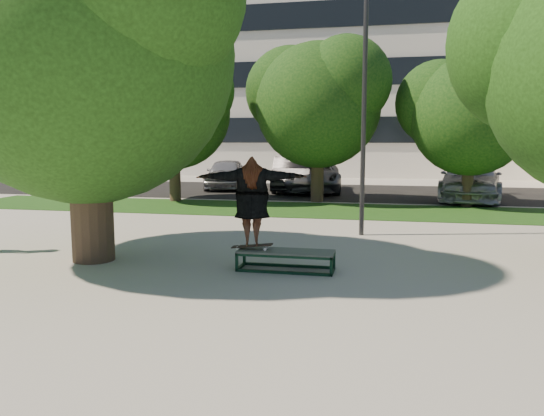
% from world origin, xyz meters
% --- Properties ---
extents(ground, '(120.00, 120.00, 0.00)m').
position_xyz_m(ground, '(0.00, 0.00, 0.00)').
color(ground, '#99968D').
rests_on(ground, ground).
extents(grass_strip, '(30.00, 4.00, 0.02)m').
position_xyz_m(grass_strip, '(1.00, 9.50, 0.01)').
color(grass_strip, '#144313').
rests_on(grass_strip, ground).
extents(asphalt_strip, '(40.00, 8.00, 0.01)m').
position_xyz_m(asphalt_strip, '(0.00, 16.00, 0.01)').
color(asphalt_strip, black).
rests_on(asphalt_strip, ground).
extents(tree_left, '(6.96, 5.95, 7.12)m').
position_xyz_m(tree_left, '(-4.29, 1.09, 4.42)').
color(tree_left, '#38281E').
rests_on(tree_left, ground).
extents(bg_tree_left, '(5.28, 4.51, 5.77)m').
position_xyz_m(bg_tree_left, '(-6.57, 11.07, 3.73)').
color(bg_tree_left, '#38281E').
rests_on(bg_tree_left, ground).
extents(bg_tree_mid, '(5.76, 4.92, 6.24)m').
position_xyz_m(bg_tree_mid, '(-1.08, 12.08, 4.02)').
color(bg_tree_mid, '#38281E').
rests_on(bg_tree_mid, ground).
extents(bg_tree_right, '(5.04, 4.31, 5.43)m').
position_xyz_m(bg_tree_right, '(4.43, 11.57, 3.49)').
color(bg_tree_right, '#38281E').
rests_on(bg_tree_right, ground).
extents(lamppost, '(0.25, 0.15, 6.11)m').
position_xyz_m(lamppost, '(1.00, 5.00, 3.15)').
color(lamppost, '#2D2D30').
rests_on(lamppost, ground).
extents(office_building, '(30.00, 14.12, 16.00)m').
position_xyz_m(office_building, '(-2.00, 31.98, 8.00)').
color(office_building, silver).
rests_on(office_building, ground).
extents(grind_box, '(1.80, 0.60, 0.38)m').
position_xyz_m(grind_box, '(-0.23, 0.98, 0.19)').
color(grind_box, '#10301F').
rests_on(grind_box, ground).
extents(skater_rig, '(2.13, 0.95, 1.75)m').
position_xyz_m(skater_rig, '(-0.88, 0.98, 1.29)').
color(skater_rig, white).
rests_on(skater_rig, grind_box).
extents(car_silver_a, '(2.37, 4.55, 1.48)m').
position_xyz_m(car_silver_a, '(-6.05, 16.50, 0.74)').
color(car_silver_a, '#A7A7AB').
rests_on(car_silver_a, asphalt_strip).
extents(car_dark, '(2.31, 5.08, 1.61)m').
position_xyz_m(car_dark, '(-2.67, 15.98, 0.81)').
color(car_dark, black).
rests_on(car_dark, asphalt_strip).
extents(car_grey, '(3.07, 5.64, 1.50)m').
position_xyz_m(car_grey, '(-1.67, 15.82, 0.75)').
color(car_grey, slate).
rests_on(car_grey, asphalt_strip).
extents(car_silver_b, '(3.14, 5.84, 1.61)m').
position_xyz_m(car_silver_b, '(4.97, 13.90, 0.81)').
color(car_silver_b, '#AEAFB3').
rests_on(car_silver_b, asphalt_strip).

